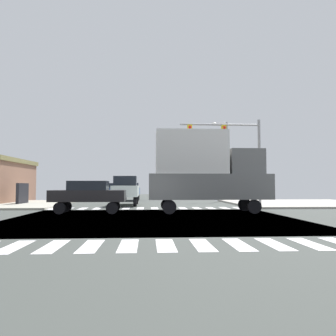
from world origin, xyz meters
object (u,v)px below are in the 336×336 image
object	(u,v)px
street_lamp	(225,154)
sedan_trailing_3	(115,189)
traffic_signal_mast	(229,142)
sedan_farside_1	(88,194)
box_truck_queued_2	(205,170)
pickup_nearside_1	(126,189)
sedan_outer_5	(131,190)
sedan_middle_4	(108,190)
sedan_inner_6	(119,188)

from	to	relation	value
street_lamp	sedan_trailing_3	bearing A→B (deg)	132.88
traffic_signal_mast	sedan_farside_1	xyz separation A→B (m)	(-9.42, -4.24, -3.66)
box_truck_queued_2	street_lamp	bearing A→B (deg)	162.68
pickup_nearside_1	sedan_farside_1	size ratio (longest dim) A/B	1.19
sedan_outer_5	sedan_farside_1	bearing A→B (deg)	83.87
sedan_farside_1	sedan_middle_4	size ratio (longest dim) A/B	1.00
traffic_signal_mast	sedan_farside_1	size ratio (longest dim) A/B	1.51
box_truck_queued_2	sedan_middle_4	bearing A→B (deg)	-158.37
pickup_nearside_1	box_truck_queued_2	distance (m)	9.19
sedan_outer_5	sedan_inner_6	size ratio (longest dim) A/B	1.00
traffic_signal_mast	sedan_trailing_3	bearing A→B (deg)	112.58
sedan_farside_1	street_lamp	bearing A→B (deg)	143.17
street_lamp	sedan_trailing_3	size ratio (longest dim) A/B	1.98
street_lamp	sedan_middle_4	world-z (taller)	street_lamp
street_lamp	sedan_farside_1	distance (m)	20.18
pickup_nearside_1	sedan_outer_5	bearing A→B (deg)	-90.00
street_lamp	sedan_farside_1	size ratio (longest dim) A/B	1.98
traffic_signal_mast	street_lamp	distance (m)	11.86
street_lamp	sedan_outer_5	world-z (taller)	street_lamp
sedan_outer_5	sedan_inner_6	world-z (taller)	same
pickup_nearside_1	sedan_inner_6	xyz separation A→B (m)	(-3.00, 27.98, -0.17)
sedan_trailing_3	sedan_outer_5	world-z (taller)	same
sedan_trailing_3	traffic_signal_mast	bearing A→B (deg)	112.58
sedan_farside_1	sedan_outer_5	size ratio (longest dim) A/B	1.00
street_lamp	sedan_inner_6	xyz separation A→B (m)	(-13.15, 19.61, -3.95)
street_lamp	pickup_nearside_1	size ratio (longest dim) A/B	1.67
street_lamp	sedan_outer_5	bearing A→B (deg)	179.39
traffic_signal_mast	pickup_nearside_1	bearing A→B (deg)	157.28
street_lamp	sedan_outer_5	xyz separation A→B (m)	(-10.15, 0.11, -3.95)
traffic_signal_mast	box_truck_queued_2	xyz separation A→B (m)	(-2.50, -4.24, -2.21)
sedan_farside_1	box_truck_queued_2	xyz separation A→B (m)	(6.92, 0.00, 1.45)
street_lamp	pickup_nearside_1	bearing A→B (deg)	-140.48
traffic_signal_mast	sedan_inner_6	distance (m)	33.20
pickup_nearside_1	sedan_inner_6	bearing A→B (deg)	-83.88
sedan_trailing_3	box_truck_queued_2	bearing A→B (deg)	105.31
sedan_inner_6	sedan_trailing_3	bearing A→B (deg)	90.00
street_lamp	sedan_inner_6	bearing A→B (deg)	123.84
sedan_farside_1	sedan_trailing_3	world-z (taller)	same
street_lamp	pickup_nearside_1	xyz separation A→B (m)	(-10.15, -8.37, -3.77)
sedan_farside_1	box_truck_queued_2	world-z (taller)	box_truck_queued_2
box_truck_queued_2	sedan_inner_6	xyz separation A→B (m)	(-8.21, 35.45, -1.45)
sedan_farside_1	sedan_inner_6	xyz separation A→B (m)	(-1.29, 35.45, 0.00)
sedan_farside_1	sedan_inner_6	size ratio (longest dim) A/B	1.00
street_lamp	sedan_inner_6	distance (m)	23.93
street_lamp	sedan_trailing_3	distance (m)	19.72
sedan_trailing_3	street_lamp	bearing A→B (deg)	132.88
sedan_middle_4	sedan_outer_5	bearing A→B (deg)	122.27
street_lamp	pickup_nearside_1	world-z (taller)	street_lamp
traffic_signal_mast	sedan_outer_5	bearing A→B (deg)	123.37
sedan_outer_5	street_lamp	bearing A→B (deg)	179.39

